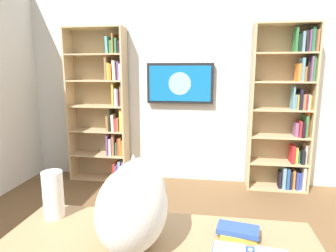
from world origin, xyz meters
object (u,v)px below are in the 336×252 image
at_px(bookshelf_left, 288,111).
at_px(wall_mounted_tv, 180,84).
at_px(bookshelf_right, 105,108).
at_px(cat, 134,202).
at_px(desk_book_stack, 238,232).
at_px(paper_towel_roll, 53,195).

bearing_deg(bookshelf_left, wall_mounted_tv, -3.57).
distance_m(bookshelf_right, cat, 2.84).
bearing_deg(cat, wall_mounted_tv, -87.97).
bearing_deg(desk_book_stack, paper_towel_roll, -2.64).
xyz_separation_m(bookshelf_left, desk_book_stack, (0.80, 2.48, -0.28)).
height_order(wall_mounted_tv, desk_book_stack, wall_mounted_tv).
bearing_deg(cat, bookshelf_left, -116.23).
distance_m(bookshelf_left, bookshelf_right, 2.41).
relative_size(bookshelf_left, wall_mounted_tv, 2.34).
height_order(wall_mounted_tv, cat, wall_mounted_tv).
relative_size(bookshelf_left, desk_book_stack, 9.74).
bearing_deg(bookshelf_right, paper_towel_roll, 104.38).
height_order(paper_towel_roll, desk_book_stack, paper_towel_roll).
distance_m(cat, desk_book_stack, 0.53).
height_order(bookshelf_left, bookshelf_right, bookshelf_right).
relative_size(paper_towel_roll, desk_book_stack, 1.22).
bearing_deg(desk_book_stack, bookshelf_right, -56.98).
relative_size(cat, desk_book_stack, 2.62).
height_order(cat, paper_towel_roll, cat).
bearing_deg(bookshelf_left, cat, 63.77).
bearing_deg(cat, paper_towel_roll, -18.56).
bearing_deg(bookshelf_left, paper_towel_roll, 53.72).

